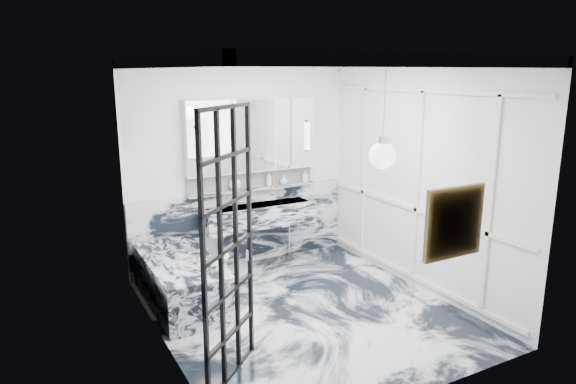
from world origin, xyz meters
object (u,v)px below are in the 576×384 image
crittall_door (229,249)px  bathtub (181,281)px  trough_sink (259,215)px  mirror_cabinet (252,135)px

crittall_door → bathtub: size_ratio=1.45×
trough_sink → mirror_cabinet: bearing=90.0°
trough_sink → bathtub: (-1.33, -0.66, -0.45)m
mirror_cabinet → bathtub: bearing=-147.9°
crittall_door → bathtub: bearing=46.8°
crittall_door → bathtub: (0.04, 1.65, -0.92)m
mirror_cabinet → bathtub: size_ratio=1.15×
mirror_cabinet → trough_sink: bearing=-90.0°
crittall_door → mirror_cabinet: 2.90m
trough_sink → bathtub: trough_sink is taller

